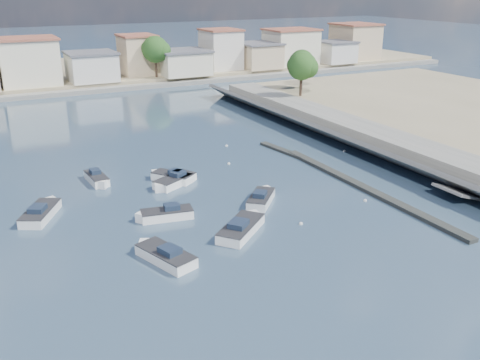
{
  "coord_description": "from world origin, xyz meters",
  "views": [
    {
      "loc": [
        -25.92,
        -27.46,
        18.85
      ],
      "look_at": [
        -4.24,
        14.48,
        1.4
      ],
      "focal_mm": 40.0,
      "sensor_mm": 36.0,
      "label": 1
    }
  ],
  "objects_px": {
    "motorboat_b": "(262,198)",
    "motorboat_e": "(42,212)",
    "motorboat_a": "(164,255)",
    "motorboat_g": "(97,179)",
    "motorboat_f": "(171,177)",
    "motorboat_c": "(164,215)",
    "motorboat_d": "(173,182)",
    "motorboat_h": "(242,228)"
  },
  "relations": [
    {
      "from": "motorboat_a",
      "to": "motorboat_g",
      "type": "relative_size",
      "value": 1.24
    },
    {
      "from": "motorboat_e",
      "to": "motorboat_h",
      "type": "relative_size",
      "value": 0.99
    },
    {
      "from": "motorboat_e",
      "to": "motorboat_d",
      "type": "bearing_deg",
      "value": 8.26
    },
    {
      "from": "motorboat_e",
      "to": "motorboat_b",
      "type": "bearing_deg",
      "value": -17.92
    },
    {
      "from": "motorboat_f",
      "to": "motorboat_b",
      "type": "bearing_deg",
      "value": -59.57
    },
    {
      "from": "motorboat_f",
      "to": "motorboat_h",
      "type": "bearing_deg",
      "value": -86.03
    },
    {
      "from": "motorboat_c",
      "to": "motorboat_b",
      "type": "bearing_deg",
      "value": -3.58
    },
    {
      "from": "motorboat_e",
      "to": "motorboat_g",
      "type": "xyz_separation_m",
      "value": [
        6.17,
        6.01,
        0.0
      ]
    },
    {
      "from": "motorboat_d",
      "to": "motorboat_g",
      "type": "height_order",
      "value": "same"
    },
    {
      "from": "motorboat_a",
      "to": "motorboat_c",
      "type": "bearing_deg",
      "value": 69.79
    },
    {
      "from": "motorboat_e",
      "to": "motorboat_g",
      "type": "relative_size",
      "value": 1.2
    },
    {
      "from": "motorboat_e",
      "to": "motorboat_g",
      "type": "bearing_deg",
      "value": 44.22
    },
    {
      "from": "motorboat_e",
      "to": "motorboat_h",
      "type": "distance_m",
      "value": 17.48
    },
    {
      "from": "motorboat_h",
      "to": "motorboat_e",
      "type": "bearing_deg",
      "value": 142.6
    },
    {
      "from": "motorboat_c",
      "to": "motorboat_d",
      "type": "distance_m",
      "value": 8.01
    },
    {
      "from": "motorboat_c",
      "to": "motorboat_a",
      "type": "bearing_deg",
      "value": -110.21
    },
    {
      "from": "motorboat_c",
      "to": "motorboat_g",
      "type": "distance_m",
      "value": 11.75
    },
    {
      "from": "motorboat_d",
      "to": "motorboat_e",
      "type": "relative_size",
      "value": 0.93
    },
    {
      "from": "motorboat_b",
      "to": "motorboat_d",
      "type": "distance_m",
      "value": 9.6
    },
    {
      "from": "motorboat_b",
      "to": "motorboat_d",
      "type": "xyz_separation_m",
      "value": [
        -5.64,
        7.77,
        -0.0
      ]
    },
    {
      "from": "motorboat_b",
      "to": "motorboat_d",
      "type": "bearing_deg",
      "value": 126.0
    },
    {
      "from": "motorboat_b",
      "to": "motorboat_e",
      "type": "bearing_deg",
      "value": 162.08
    },
    {
      "from": "motorboat_c",
      "to": "motorboat_e",
      "type": "distance_m",
      "value": 10.61
    },
    {
      "from": "motorboat_a",
      "to": "motorboat_b",
      "type": "height_order",
      "value": "same"
    },
    {
      "from": "motorboat_c",
      "to": "motorboat_h",
      "type": "distance_m",
      "value": 7.07
    },
    {
      "from": "motorboat_g",
      "to": "motorboat_e",
      "type": "bearing_deg",
      "value": -135.78
    },
    {
      "from": "motorboat_b",
      "to": "motorboat_f",
      "type": "height_order",
      "value": "same"
    },
    {
      "from": "motorboat_b",
      "to": "motorboat_g",
      "type": "height_order",
      "value": "same"
    },
    {
      "from": "motorboat_a",
      "to": "motorboat_b",
      "type": "distance_m",
      "value": 13.19
    },
    {
      "from": "motorboat_g",
      "to": "motorboat_h",
      "type": "bearing_deg",
      "value": -65.12
    },
    {
      "from": "motorboat_f",
      "to": "motorboat_h",
      "type": "relative_size",
      "value": 0.81
    },
    {
      "from": "motorboat_e",
      "to": "motorboat_f",
      "type": "distance_m",
      "value": 13.33
    },
    {
      "from": "motorboat_f",
      "to": "motorboat_h",
      "type": "height_order",
      "value": "same"
    },
    {
      "from": "motorboat_d",
      "to": "motorboat_h",
      "type": "bearing_deg",
      "value": -84.47
    },
    {
      "from": "motorboat_d",
      "to": "motorboat_f",
      "type": "height_order",
      "value": "same"
    },
    {
      "from": "motorboat_d",
      "to": "motorboat_c",
      "type": "bearing_deg",
      "value": -116.05
    },
    {
      "from": "motorboat_e",
      "to": "motorboat_f",
      "type": "bearing_deg",
      "value": 14.19
    },
    {
      "from": "motorboat_a",
      "to": "motorboat_d",
      "type": "relative_size",
      "value": 1.1
    },
    {
      "from": "motorboat_c",
      "to": "motorboat_h",
      "type": "xyz_separation_m",
      "value": [
        4.72,
        -5.26,
        -0.0
      ]
    },
    {
      "from": "motorboat_a",
      "to": "motorboat_e",
      "type": "distance_m",
      "value": 13.83
    },
    {
      "from": "motorboat_a",
      "to": "motorboat_h",
      "type": "height_order",
      "value": "same"
    },
    {
      "from": "motorboat_e",
      "to": "motorboat_a",
      "type": "bearing_deg",
      "value": -61.14
    }
  ]
}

